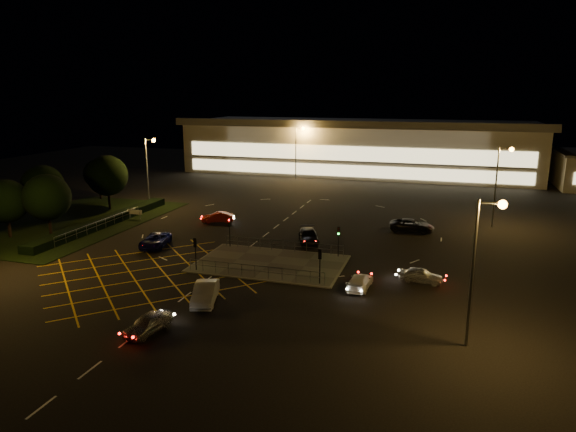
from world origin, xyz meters
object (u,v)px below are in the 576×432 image
(signal_se, at_px, (320,259))
(car_right_silver, at_px, (421,275))
(car_queue_white, at_px, (205,293))
(car_east_grey, at_px, (412,225))
(car_left_blue, at_px, (155,240))
(car_near_silver, at_px, (148,323))
(car_circ_red, at_px, (218,217))
(signal_ne, at_px, (339,235))
(signal_nw, at_px, (230,226))
(signal_sw, at_px, (195,247))
(car_far_dkgrey, at_px, (309,236))
(car_approach_white, at_px, (360,282))

(signal_se, bearing_deg, car_right_silver, -159.20)
(car_queue_white, xyz_separation_m, car_east_grey, (14.35, 27.18, -0.05))
(signal_se, height_order, car_left_blue, signal_se)
(car_near_silver, xyz_separation_m, car_circ_red, (-8.64, 30.30, -0.01))
(signal_ne, distance_m, car_left_blue, 20.12)
(signal_nw, bearing_deg, car_near_silver, -82.61)
(car_near_silver, bearing_deg, car_right_silver, 51.71)
(signal_sw, xyz_separation_m, car_far_dkgrey, (7.69, 12.39, -1.63))
(car_circ_red, bearing_deg, signal_se, 22.91)
(signal_ne, distance_m, car_east_grey, 14.37)
(signal_nw, bearing_deg, car_left_blue, -164.67)
(signal_nw, distance_m, car_right_silver, 21.09)
(car_near_silver, distance_m, car_queue_white, 6.23)
(car_right_silver, relative_size, car_circ_red, 0.94)
(car_far_dkgrey, relative_size, car_right_silver, 1.33)
(car_right_silver, xyz_separation_m, car_east_grey, (-2.00, 17.49, 0.08))
(signal_nw, bearing_deg, car_east_grey, 34.55)
(signal_sw, distance_m, signal_ne, 14.41)
(signal_sw, relative_size, signal_se, 1.00)
(car_left_blue, xyz_separation_m, car_far_dkgrey, (15.62, 6.58, 0.01))
(signal_nw, height_order, signal_ne, same)
(car_far_dkgrey, bearing_deg, signal_se, -90.03)
(car_east_grey, relative_size, car_approach_white, 1.24)
(signal_nw, bearing_deg, car_queue_white, -74.10)
(signal_ne, distance_m, car_near_silver, 22.61)
(signal_ne, bearing_deg, car_right_silver, -29.38)
(signal_sw, distance_m, signal_nw, 7.99)
(signal_sw, xyz_separation_m, car_east_grey, (18.47, 20.71, -1.63))
(signal_ne, relative_size, car_approach_white, 0.74)
(car_left_blue, height_order, car_east_grey, car_east_grey)
(signal_nw, distance_m, car_near_silver, 20.76)
(car_right_silver, height_order, car_approach_white, car_right_silver)
(car_near_silver, bearing_deg, car_queue_white, 86.68)
(signal_se, relative_size, car_right_silver, 0.82)
(car_left_blue, xyz_separation_m, car_approach_white, (23.43, -5.65, -0.10))
(car_near_silver, bearing_deg, car_circ_red, 116.14)
(car_queue_white, relative_size, car_far_dkgrey, 0.94)
(signal_se, bearing_deg, car_left_blue, -16.26)
(car_circ_red, xyz_separation_m, car_east_grey, (24.45, 2.94, 0.07))
(car_circ_red, bearing_deg, car_near_silver, -6.51)
(signal_se, relative_size, car_circ_red, 0.78)
(signal_se, distance_m, car_far_dkgrey, 13.22)
(car_left_blue, distance_m, car_right_silver, 28.52)
(car_near_silver, height_order, car_left_blue, car_left_blue)
(car_near_silver, relative_size, car_far_dkgrey, 0.79)
(signal_sw, height_order, signal_ne, same)
(signal_nw, xyz_separation_m, car_left_blue, (-7.93, -2.17, -1.65))
(signal_ne, bearing_deg, signal_sw, -146.35)
(car_near_silver, distance_m, car_approach_white, 18.05)
(car_approach_white, bearing_deg, car_far_dkgrey, -54.16)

